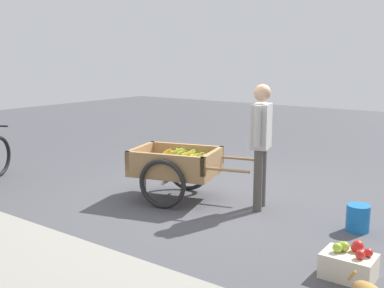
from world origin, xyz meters
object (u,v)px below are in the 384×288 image
vendor_person (261,136)px  plastic_bucket (358,218)px  fruit_cart (177,167)px  apple_crate (349,264)px

vendor_person → plastic_bucket: bearing=177.6°
fruit_cart → plastic_bucket: bearing=-174.3°
fruit_cart → plastic_bucket: 2.37m
fruit_cart → plastic_bucket: (-2.34, -0.24, -0.29)m
fruit_cart → plastic_bucket: fruit_cart is taller
vendor_person → plastic_bucket: size_ratio=5.31×
fruit_cart → apple_crate: fruit_cart is taller
fruit_cart → apple_crate: size_ratio=4.07×
fruit_cart → apple_crate: bearing=160.3°
plastic_bucket → apple_crate: apple_crate is taller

